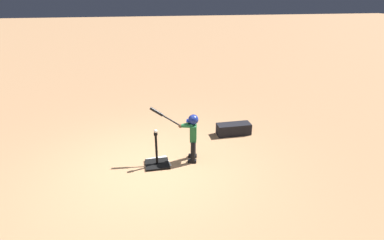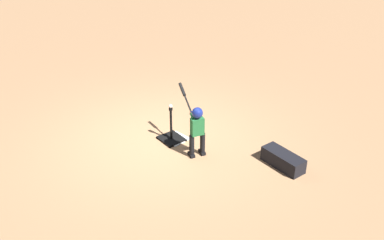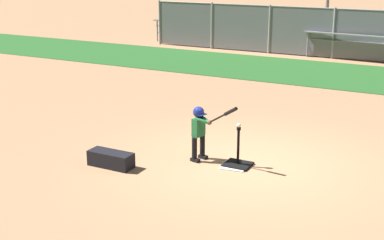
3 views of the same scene
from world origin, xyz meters
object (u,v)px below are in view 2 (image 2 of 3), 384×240
object	(u,v)px
batter_child	(196,125)
equipment_bag	(283,160)
batting_tee	(171,136)
baseball	(171,106)

from	to	relation	value
batter_child	equipment_bag	xyz separation A→B (m)	(-1.29, -1.02, -0.51)
batting_tee	batter_child	size ratio (longest dim) A/B	0.62
baseball	batting_tee	bearing A→B (deg)	0.00
batting_tee	baseball	distance (m)	0.68
batting_tee	baseball	bearing A→B (deg)	180.00
batter_child	baseball	bearing A→B (deg)	5.68
batting_tee	equipment_bag	distance (m)	2.30
baseball	equipment_bag	xyz separation A→B (m)	(-2.02, -1.10, -0.63)
baseball	equipment_bag	world-z (taller)	baseball
baseball	batter_child	bearing A→B (deg)	-174.32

